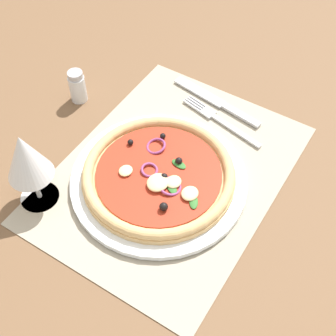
% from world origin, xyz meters
% --- Properties ---
extents(ground_plane, '(1.90, 1.40, 0.02)m').
position_xyz_m(ground_plane, '(0.00, 0.00, -0.01)').
color(ground_plane, brown).
extents(placemat, '(0.46, 0.35, 0.00)m').
position_xyz_m(placemat, '(0.00, 0.00, 0.00)').
color(placemat, '#A39984').
rests_on(placemat, ground_plane).
extents(plate, '(0.30, 0.30, 0.01)m').
position_xyz_m(plate, '(-0.03, 0.01, 0.01)').
color(plate, white).
rests_on(plate, placemat).
extents(pizza, '(0.26, 0.26, 0.03)m').
position_xyz_m(pizza, '(-0.03, 0.01, 0.03)').
color(pizza, tan).
rests_on(pizza, plate).
extents(fork, '(0.05, 0.18, 0.00)m').
position_xyz_m(fork, '(0.15, -0.01, 0.01)').
color(fork, '#B2B5BA').
rests_on(fork, placemat).
extents(knife, '(0.05, 0.20, 0.01)m').
position_xyz_m(knife, '(0.19, 0.02, 0.01)').
color(knife, '#B2B5BA').
rests_on(knife, placemat).
extents(wine_glass, '(0.07, 0.07, 0.15)m').
position_xyz_m(wine_glass, '(-0.16, 0.16, 0.10)').
color(wine_glass, silver).
rests_on(wine_glass, ground_plane).
extents(pepper_shaker, '(0.03, 0.03, 0.07)m').
position_xyz_m(pepper_shaker, '(0.06, 0.25, 0.03)').
color(pepper_shaker, silver).
rests_on(pepper_shaker, ground_plane).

